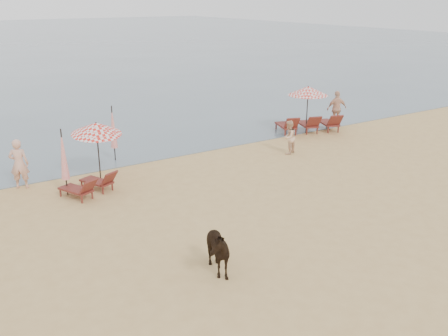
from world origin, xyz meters
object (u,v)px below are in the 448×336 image
object	(u,v)px
umbrella_closed_right	(113,127)
beachgoer_left	(19,164)
umbrella_closed_left	(63,155)
cow	(213,249)
lounger_cluster_left	(90,184)
umbrella_open_right	(308,91)
umbrella_open_left_b	(96,128)
lounger_cluster_right	(309,124)
beachgoer_right_a	(289,137)
beachgoer_right_b	(337,109)

from	to	relation	value
umbrella_closed_right	beachgoer_left	xyz separation A→B (m)	(-4.00, -1.17, -0.53)
umbrella_closed_left	umbrella_closed_right	world-z (taller)	umbrella_closed_left
cow	beachgoer_left	xyz separation A→B (m)	(-2.79, 8.71, 0.28)
lounger_cluster_left	umbrella_open_right	size ratio (longest dim) A/B	0.82
lounger_cluster_left	umbrella_open_left_b	bearing A→B (deg)	33.16
umbrella_open_left_b	umbrella_open_right	world-z (taller)	umbrella_open_right
umbrella_open_left_b	beachgoer_left	world-z (taller)	umbrella_open_left_b
lounger_cluster_right	beachgoer_right_a	size ratio (longest dim) A/B	2.29
lounger_cluster_right	cow	distance (m)	14.35
umbrella_closed_left	beachgoer_right_b	world-z (taller)	umbrella_closed_left
umbrella_closed_right	beachgoer_right_b	world-z (taller)	umbrella_closed_right
umbrella_closed_left	umbrella_closed_right	xyz separation A→B (m)	(2.80, 2.71, -0.01)
umbrella_open_right	umbrella_closed_right	bearing A→B (deg)	173.97
umbrella_closed_left	umbrella_closed_right	bearing A→B (deg)	44.06
umbrella_open_right	beachgoer_right_b	distance (m)	2.68
cow	umbrella_open_left_b	bearing A→B (deg)	101.55
umbrella_open_left_b	umbrella_closed_left	size ratio (longest dim) A/B	0.98
lounger_cluster_right	umbrella_closed_right	world-z (taller)	umbrella_closed_right
umbrella_open_right	beachgoer_right_a	bearing A→B (deg)	-143.93
cow	beachgoer_right_a	world-z (taller)	beachgoer_right_a
lounger_cluster_left	umbrella_closed_right	world-z (taller)	umbrella_closed_right
beachgoer_left	umbrella_closed_left	bearing A→B (deg)	153.15
beachgoer_left	lounger_cluster_left	bearing A→B (deg)	158.86
umbrella_closed_left	cow	xyz separation A→B (m)	(1.60, -7.17, -0.82)
lounger_cluster_right	umbrella_closed_right	size ratio (longest dim) A/B	1.45
umbrella_open_right	beachgoer_right_b	xyz separation A→B (m)	(2.36, 0.30, -1.23)
umbrella_closed_right	umbrella_closed_left	bearing A→B (deg)	-135.94
umbrella_closed_left	umbrella_open_right	bearing A→B (deg)	7.78
beachgoer_left	beachgoer_right_a	world-z (taller)	beachgoer_left
beachgoer_right_a	umbrella_open_left_b	bearing A→B (deg)	-32.66
umbrella_closed_right	cow	size ratio (longest dim) A/B	1.56
lounger_cluster_left	beachgoer_right_b	distance (m)	14.44
cow	beachgoer_right_b	bearing A→B (deg)	45.27
cow	beachgoer_left	distance (m)	9.15
umbrella_open_right	beachgoer_left	world-z (taller)	umbrella_open_right
umbrella_closed_left	umbrella_closed_right	size ratio (longest dim) A/B	1.01
umbrella_closed_left	beachgoer_left	world-z (taller)	umbrella_closed_left
umbrella_closed_left	beachgoer_right_a	xyz separation A→B (m)	(9.59, -0.45, -0.72)
umbrella_open_right	beachgoer_right_a	xyz separation A→B (m)	(-2.96, -2.17, -1.42)
cow	umbrella_open_right	bearing A→B (deg)	49.73
lounger_cluster_right	cow	world-z (taller)	cow
lounger_cluster_right	umbrella_open_left_b	bearing A→B (deg)	-156.39
umbrella_open_left_b	umbrella_closed_left	world-z (taller)	umbrella_closed_left
umbrella_closed_right	cow	xyz separation A→B (m)	(-1.21, -9.88, -0.81)
lounger_cluster_right	cow	xyz separation A→B (m)	(-11.21, -8.96, 0.18)
lounger_cluster_left	beachgoer_right_b	bearing A→B (deg)	-14.33
cow	beachgoer_right_a	xyz separation A→B (m)	(7.99, 6.71, 0.11)
umbrella_open_right	cow	xyz separation A→B (m)	(-10.95, -8.88, -1.53)
lounger_cluster_left	umbrella_open_right	distance (m)	12.19
umbrella_open_left_b	umbrella_closed_right	size ratio (longest dim) A/B	0.99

